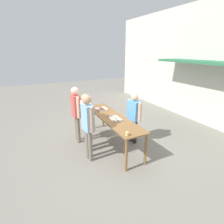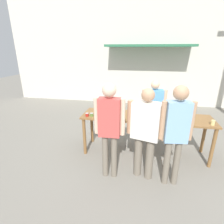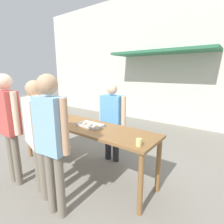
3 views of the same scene
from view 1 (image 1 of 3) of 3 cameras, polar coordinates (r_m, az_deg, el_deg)
name	(u,v)px [view 1 (image 1 of 3)]	position (r m, az deg, el deg)	size (l,w,h in m)	color
ground_plane	(112,144)	(5.60, 0.00, -10.26)	(24.00, 24.00, 0.00)	gray
building_facade_back	(209,65)	(7.54, 29.04, 13.17)	(12.00, 1.11, 4.50)	beige
serving_table	(112,120)	(5.25, 0.00, -2.59)	(2.78, 0.70, 0.91)	brown
food_tray_sausages	(102,109)	(5.85, -3.30, 0.95)	(0.39, 0.31, 0.04)	silver
food_tray_buns	(115,119)	(5.02, 1.10, -2.16)	(0.44, 0.24, 0.06)	silver
condiment_jar_mustard	(90,105)	(6.21, -7.10, 2.17)	(0.07, 0.07, 0.07)	#B22319
condiment_jar_ketchup	(92,106)	(6.13, -6.63, 1.95)	(0.07, 0.07, 0.07)	#567A38
beer_cup	(127,134)	(4.08, 4.96, -7.12)	(0.07, 0.07, 0.10)	#DBC67A
person_server_behind_table	(134,114)	(5.37, 7.17, -0.78)	(0.60, 0.27, 1.58)	#232328
person_customer_holding_hotdog	(76,110)	(5.41, -11.63, 0.79)	(0.53, 0.23, 1.78)	#756B5B
person_customer_with_cup	(88,122)	(4.42, -7.88, -3.22)	(0.53, 0.24, 1.78)	#756B5B
person_customer_waiting_in_line	(86,118)	(4.91, -8.43, -2.06)	(0.67, 0.38, 1.69)	#756B5B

